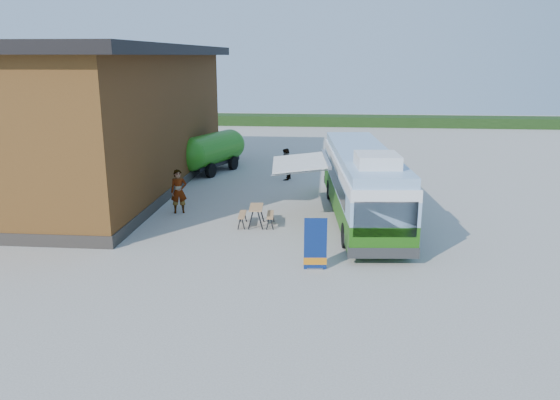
# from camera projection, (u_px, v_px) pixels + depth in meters

# --- Properties ---
(ground) EXTENTS (100.00, 100.00, 0.00)m
(ground) POSITION_uv_depth(u_px,v_px,m) (286.00, 255.00, 19.71)
(ground) COLOR #BCB7AD
(ground) RESTS_ON ground
(barn) EXTENTS (9.60, 21.20, 7.50)m
(barn) POSITION_uv_depth(u_px,v_px,m) (107.00, 120.00, 29.34)
(barn) COLOR brown
(barn) RESTS_ON ground
(hedge) EXTENTS (40.00, 3.00, 1.00)m
(hedge) POSITION_uv_depth(u_px,v_px,m) (394.00, 121.00, 55.45)
(hedge) COLOR #264419
(hedge) RESTS_ON ground
(bus) EXTENTS (3.40, 11.65, 3.53)m
(bus) POSITION_uv_depth(u_px,v_px,m) (362.00, 181.00, 23.64)
(bus) COLOR #337613
(bus) RESTS_ON ground
(awning) EXTENTS (2.72, 4.03, 0.50)m
(awning) POSITION_uv_depth(u_px,v_px,m) (304.00, 160.00, 23.64)
(awning) COLOR white
(awning) RESTS_ON ground
(banner) EXTENTS (0.78, 0.22, 1.80)m
(banner) POSITION_uv_depth(u_px,v_px,m) (315.00, 249.00, 18.19)
(banner) COLOR navy
(banner) RESTS_ON ground
(picnic_table) EXTENTS (1.55, 1.40, 0.83)m
(picnic_table) POSITION_uv_depth(u_px,v_px,m) (256.00, 211.00, 22.93)
(picnic_table) COLOR tan
(picnic_table) RESTS_ON ground
(person_a) EXTENTS (0.84, 0.69, 2.00)m
(person_a) POSITION_uv_depth(u_px,v_px,m) (179.00, 191.00, 24.73)
(person_a) COLOR #999999
(person_a) RESTS_ON ground
(person_b) EXTENTS (0.86, 1.01, 1.82)m
(person_b) POSITION_uv_depth(u_px,v_px,m) (286.00, 164.00, 31.37)
(person_b) COLOR #999999
(person_b) RESTS_ON ground
(slurry_tanker) EXTENTS (3.45, 6.15, 2.40)m
(slurry_tanker) POSITION_uv_depth(u_px,v_px,m) (212.00, 150.00, 33.24)
(slurry_tanker) COLOR #298117
(slurry_tanker) RESTS_ON ground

